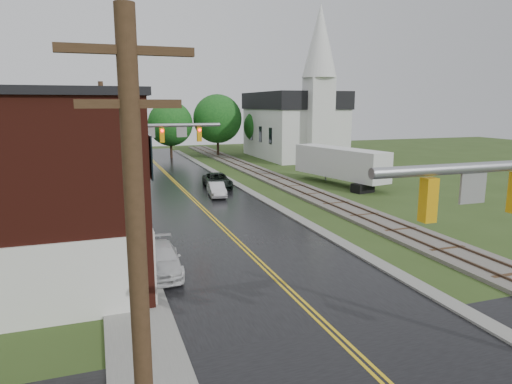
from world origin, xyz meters
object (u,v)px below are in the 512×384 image
church (297,118)px  sedan_silver (217,190)px  pickup_white (160,259)px  semi_trailer (340,163)px  suv_dark (217,181)px  tree_left_e (79,132)px  utility_pole_b (105,155)px  traffic_signal_far (152,143)px  tree_left_c (19,140)px  utility_pole_c (100,133)px  utility_pole_a (140,309)px

church → sedan_silver: (-17.88, -23.43, -5.23)m
pickup_white → semi_trailer: semi_trailer is taller
suv_dark → pickup_white: bearing=-106.5°
tree_left_e → sedan_silver: 19.52m
utility_pole_b → pickup_white: bearing=-76.1°
suv_dark → semi_trailer: (11.64, -2.23, 1.46)m
tree_left_e → pickup_white: size_ratio=1.83×
traffic_signal_far → tree_left_e: size_ratio=0.90×
church → tree_left_c: bearing=-157.8°
utility_pole_b → tree_left_c: bearing=111.5°
church → utility_pole_c: (-26.80, -9.74, -1.11)m
church → utility_pole_c: bearing=-160.0°
traffic_signal_far → tree_left_e: tree_left_e is taller
tree_left_e → semi_trailer: tree_left_e is taller
utility_pole_b → suv_dark: bearing=50.6°
utility_pole_b → utility_pole_c: 22.00m
utility_pole_b → sedan_silver: utility_pole_b is taller
traffic_signal_far → suv_dark: traffic_signal_far is taller
utility_pole_b → church: bearing=49.8°
church → traffic_signal_far: bearing=-131.3°
utility_pole_c → tree_left_c: size_ratio=1.18×
traffic_signal_far → pickup_white: traffic_signal_far is taller
traffic_signal_far → suv_dark: (6.66, 7.18, -4.29)m
pickup_white → sedan_silver: bearing=69.5°
church → tree_left_c: size_ratio=2.61×
church → tree_left_e: size_ratio=2.45×
traffic_signal_far → utility_pole_a: utility_pole_a is taller
traffic_signal_far → tree_left_c: 16.56m
church → sedan_silver: bearing=-127.3°
utility_pole_b → semi_trailer: size_ratio=0.79×
sedan_silver → semi_trailer: 12.91m
tree_left_c → tree_left_e: (5.00, 6.00, 0.30)m
suv_dark → sedan_silver: bearing=-100.4°
tree_left_e → semi_trailer: (23.67, -13.94, -2.67)m
suv_dark → semi_trailer: size_ratio=0.44×
suv_dark → church: bearing=54.3°
tree_left_c → semi_trailer: bearing=-15.5°
sedan_silver → suv_dark: bearing=80.7°
tree_left_e → suv_dark: tree_left_e is taller
utility_pole_a → pickup_white: bearing=81.8°
utility_pole_a → pickup_white: (2.00, 13.93, -4.07)m
tree_left_c → sedan_silver: bearing=-31.0°
sedan_silver → church: bearing=58.8°
church → utility_pole_a: church is taller
tree_left_c → tree_left_e: size_ratio=0.94×
utility_pole_a → semi_trailer: bearing=55.9°
traffic_signal_far → pickup_white: 13.83m
utility_pole_a → suv_dark: bearing=73.7°
suv_dark → utility_pole_c: bearing=140.5°
tree_left_e → pickup_white: (4.05, -31.97, -4.17)m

